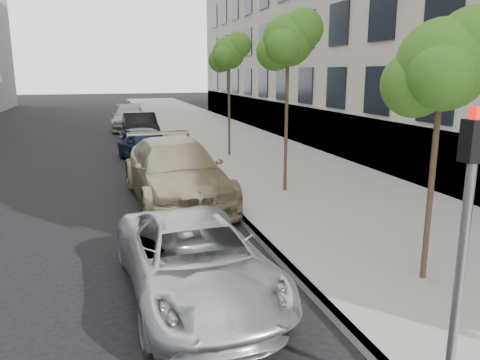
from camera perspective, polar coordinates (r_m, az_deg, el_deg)
name	(u,v)px	position (r m, az deg, el deg)	size (l,w,h in m)	color
sidewalk	(207,130)	(29.78, -4.05, 6.11)	(6.40, 72.00, 0.14)	gray
curb	(157,132)	(29.28, -10.06, 5.82)	(0.15, 72.00, 0.14)	#9E9B93
tree_near	(444,65)	(8.26, 23.62, 12.76)	(1.79, 1.59, 4.51)	#38281C
tree_mid	(289,40)	(13.94, 5.99, 16.56)	(1.79, 1.59, 5.27)	#38281C
tree_far	(229,53)	(20.09, -1.30, 15.24)	(1.69, 1.49, 5.13)	#38281C
signal_pole	(465,226)	(5.29, 25.78, -5.02)	(0.24, 0.18, 3.19)	#939699
minivan	(195,259)	(7.82, -5.49, -9.60)	(2.15, 4.67, 1.30)	silver
suv	(176,172)	(13.48, -7.87, 1.03)	(2.45, 6.03, 1.75)	tan
sedan_blue	(146,145)	(19.68, -11.43, 4.23)	(1.71, 4.25, 1.45)	#0E1B31
sedan_black	(140,127)	(25.58, -12.06, 6.29)	(1.63, 4.67, 1.54)	black
sedan_rear	(130,118)	(31.15, -13.26, 7.41)	(2.19, 5.38, 1.56)	gray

